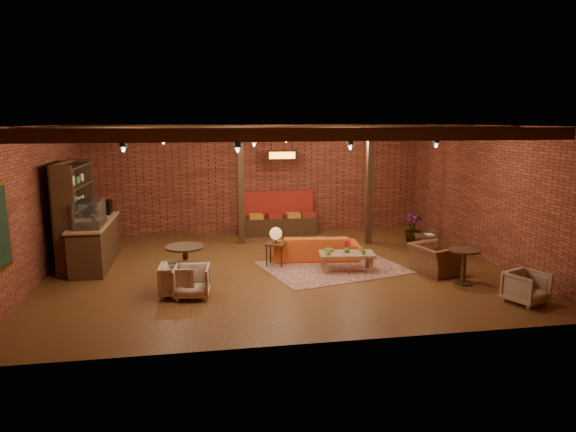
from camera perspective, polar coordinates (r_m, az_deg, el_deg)
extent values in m
plane|color=#432010|center=(11.68, -1.17, -5.88)|extent=(10.00, 10.00, 0.00)
cube|color=black|center=(11.20, -1.23, 10.02)|extent=(10.00, 8.00, 0.02)
cube|color=maroon|center=(15.27, -3.43, 4.14)|extent=(10.00, 0.02, 3.20)
cube|color=maroon|center=(7.47, 3.35, -2.67)|extent=(10.00, 0.02, 3.20)
cube|color=maroon|center=(11.70, -26.20, 1.09)|extent=(0.02, 8.00, 3.20)
cube|color=maroon|center=(13.04, 21.11, 2.34)|extent=(0.02, 8.00, 3.20)
cylinder|color=black|center=(12.80, -2.30, 8.52)|extent=(9.60, 0.12, 0.12)
cube|color=black|center=(13.83, -5.27, 3.44)|extent=(0.16, 0.16, 3.20)
cube|color=black|center=(13.92, 9.05, 3.40)|extent=(0.16, 0.16, 3.20)
imported|color=#337F33|center=(12.68, -20.22, 0.44)|extent=(0.35, 0.39, 0.30)
cube|color=orange|center=(14.39, -0.67, 6.76)|extent=(0.86, 0.06, 0.30)
cube|color=maroon|center=(11.82, 5.01, -5.70)|extent=(3.48, 2.98, 0.01)
imported|color=#CB4E1C|center=(12.41, 3.06, -3.48)|extent=(2.11, 1.03, 0.59)
cube|color=olive|center=(11.48, 6.56, -4.23)|extent=(1.28, 0.75, 0.06)
cube|color=olive|center=(11.27, 4.17, -5.58)|extent=(0.08, 0.08, 0.36)
cube|color=olive|center=(11.43, 9.21, -5.46)|extent=(0.08, 0.08, 0.36)
cube|color=olive|center=(11.67, 3.93, -5.00)|extent=(0.08, 0.08, 0.36)
cube|color=olive|center=(11.83, 8.80, -4.89)|extent=(0.08, 0.08, 0.36)
imported|color=gold|center=(11.26, 4.49, -4.09)|extent=(0.13, 0.13, 0.09)
imported|color=#457E39|center=(11.38, 8.38, -4.02)|extent=(0.11, 0.11, 0.09)
imported|color=gold|center=(11.71, 8.07, -3.60)|extent=(0.13, 0.13, 0.09)
imported|color=#457E39|center=(11.60, 4.53, -3.76)|extent=(0.23, 0.23, 0.05)
imported|color=#457E39|center=(11.51, 6.54, -3.75)|extent=(0.13, 0.13, 0.12)
sphere|color=#AD1225|center=(11.47, 6.55, -3.07)|extent=(0.10, 0.10, 0.10)
cube|color=black|center=(11.82, -1.37, -3.11)|extent=(0.56, 0.56, 0.04)
cylinder|color=black|center=(11.88, -1.36, -4.36)|extent=(0.04, 0.04, 0.49)
cylinder|color=#945F31|center=(11.81, -1.37, -2.97)|extent=(0.14, 0.14, 0.02)
cylinder|color=#945F31|center=(11.79, -1.37, -2.63)|extent=(0.04, 0.04, 0.20)
sphere|color=orange|center=(11.76, -1.37, -1.95)|extent=(0.29, 0.29, 0.29)
cylinder|color=black|center=(10.57, -11.38, -3.41)|extent=(0.78, 0.78, 0.04)
cylinder|color=black|center=(10.67, -11.30, -5.44)|extent=(0.11, 0.11, 0.76)
cylinder|color=black|center=(10.78, -11.23, -7.38)|extent=(0.47, 0.47, 0.04)
imported|color=beige|center=(10.11, -12.13, -6.73)|extent=(0.66, 0.70, 0.69)
imported|color=beige|center=(9.94, -10.64, -7.01)|extent=(0.71, 0.67, 0.67)
imported|color=brown|center=(11.70, 16.08, -4.10)|extent=(0.88, 1.12, 0.86)
cube|color=black|center=(12.91, 15.09, -2.17)|extent=(0.63, 0.63, 0.05)
cylinder|color=black|center=(12.97, 15.03, -3.39)|extent=(0.05, 0.05, 0.52)
imported|color=black|center=(12.90, 15.09, -2.02)|extent=(0.25, 0.29, 0.02)
cylinder|color=black|center=(11.05, 19.04, -3.63)|extent=(0.62, 0.62, 0.04)
cylinder|color=black|center=(11.13, 18.93, -5.37)|extent=(0.10, 0.10, 0.68)
cylinder|color=black|center=(11.23, 18.82, -7.04)|extent=(0.37, 0.37, 0.04)
imported|color=beige|center=(10.43, 24.97, -7.06)|extent=(0.81, 0.79, 0.65)
imported|color=#4C7F4C|center=(14.22, 13.89, 1.93)|extent=(1.54, 1.54, 2.49)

